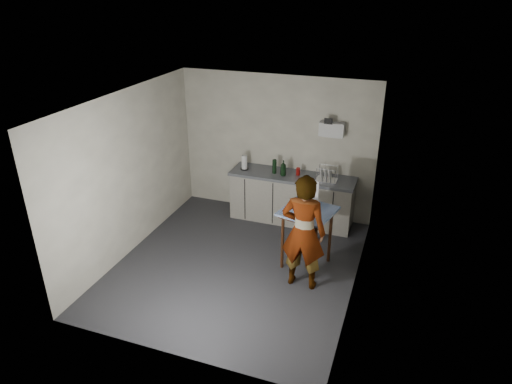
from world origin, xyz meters
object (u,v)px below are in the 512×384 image
(kitchen_counter, at_px, (292,199))
(soap_bottle, at_px, (283,168))
(side_table, at_px, (308,217))
(paper_towel, at_px, (244,163))
(dark_bottle, at_px, (274,166))
(dish_rack, at_px, (326,177))
(bakery_box, at_px, (306,202))
(standing_man, at_px, (303,232))
(soda_can, at_px, (298,171))

(kitchen_counter, xyz_separation_m, soap_bottle, (-0.15, -0.07, 0.62))
(side_table, height_order, paper_towel, paper_towel)
(side_table, height_order, dark_bottle, dark_bottle)
(kitchen_counter, xyz_separation_m, dish_rack, (0.61, -0.03, 0.54))
(side_table, height_order, bakery_box, bakery_box)
(side_table, relative_size, dark_bottle, 3.72)
(soap_bottle, xyz_separation_m, bakery_box, (0.70, -1.16, -0.01))
(standing_man, height_order, bakery_box, standing_man)
(side_table, relative_size, dish_rack, 2.67)
(soap_bottle, distance_m, dark_bottle, 0.18)
(soda_can, bearing_deg, side_table, -69.26)
(paper_towel, bearing_deg, soda_can, 3.91)
(soda_can, bearing_deg, soap_bottle, -156.31)
(side_table, distance_m, bakery_box, 0.23)
(paper_towel, bearing_deg, standing_man, -48.96)
(soda_can, xyz_separation_m, dish_rack, (0.52, -0.07, -0.01))
(standing_man, relative_size, dark_bottle, 6.78)
(paper_towel, bearing_deg, kitchen_counter, 2.21)
(side_table, relative_size, paper_towel, 3.59)
(standing_man, height_order, dark_bottle, standing_man)
(dark_bottle, bearing_deg, side_table, -54.12)
(soda_can, distance_m, bakery_box, 1.34)
(soap_bottle, height_order, bakery_box, bakery_box)
(side_table, distance_m, dark_bottle, 1.60)
(standing_man, relative_size, soda_can, 13.04)
(side_table, xyz_separation_m, bakery_box, (-0.06, 0.08, 0.21))
(standing_man, xyz_separation_m, dish_rack, (-0.05, 1.80, 0.10))
(kitchen_counter, bearing_deg, soda_can, 19.90)
(soap_bottle, bearing_deg, side_table, -58.75)
(paper_towel, distance_m, dish_rack, 1.51)
(side_table, distance_m, standing_man, 0.52)
(standing_man, xyz_separation_m, soda_can, (-0.57, 1.86, 0.11))
(soap_bottle, relative_size, soda_can, 2.10)
(side_table, height_order, standing_man, standing_man)
(standing_man, height_order, soda_can, standing_man)
(dark_bottle, height_order, bakery_box, bakery_box)
(soda_can, relative_size, dark_bottle, 0.52)
(soda_can, height_order, paper_towel, paper_towel)
(side_table, bearing_deg, standing_man, -70.45)
(bakery_box, bearing_deg, soda_can, 118.45)
(soap_bottle, distance_m, paper_towel, 0.75)
(kitchen_counter, relative_size, soda_can, 16.84)
(soda_can, xyz_separation_m, bakery_box, (0.45, -1.26, 0.06))
(side_table, height_order, dish_rack, dish_rack)
(kitchen_counter, xyz_separation_m, paper_towel, (-0.90, -0.03, 0.61))
(soap_bottle, xyz_separation_m, paper_towel, (-0.75, 0.04, -0.01))
(dish_rack, bearing_deg, paper_towel, -179.94)
(kitchen_counter, relative_size, standing_man, 1.29)
(soap_bottle, relative_size, dark_bottle, 1.09)
(kitchen_counter, distance_m, soda_can, 0.56)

